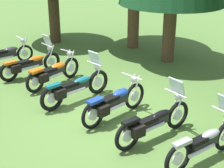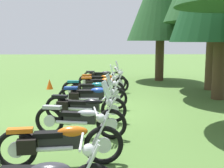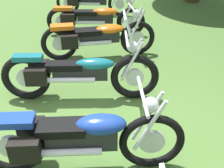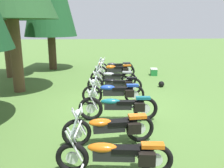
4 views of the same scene
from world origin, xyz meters
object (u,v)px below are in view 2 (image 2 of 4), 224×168
motorcycle_1 (102,79)px  motorcycle_3 (92,88)px  motorcycle_4 (91,96)px  motorcycle_0 (102,76)px  motorcycle_6 (81,118)px  motorcycle_7 (59,142)px  traffic_cone (50,84)px  motorcycle_2 (102,83)px  motorcycle_5 (84,106)px

motorcycle_1 → motorcycle_3: size_ratio=0.95×
motorcycle_1 → motorcycle_4: motorcycle_1 is taller
motorcycle_0 → motorcycle_3: motorcycle_3 is taller
motorcycle_0 → motorcycle_6: 8.52m
motorcycle_0 → motorcycle_6: size_ratio=0.96×
motorcycle_7 → traffic_cone: 8.67m
motorcycle_2 → motorcycle_7: 7.33m
motorcycle_1 → traffic_cone: 2.50m
motorcycle_2 → motorcycle_1: bearing=85.7°
motorcycle_5 → motorcycle_7: size_ratio=1.03×
motorcycle_5 → motorcycle_6: motorcycle_5 is taller
motorcycle_4 → traffic_cone: motorcycle_4 is taller
motorcycle_2 → motorcycle_3: size_ratio=0.94×
motorcycle_0 → motorcycle_1: size_ratio=0.91×
motorcycle_2 → motorcycle_7: motorcycle_7 is taller
motorcycle_0 → motorcycle_3: 4.30m
motorcycle_7 → traffic_cone: bearing=95.4°
motorcycle_4 → motorcycle_0: bearing=89.2°
motorcycle_4 → motorcycle_1: bearing=87.9°
motorcycle_3 → motorcycle_7: size_ratio=1.07×
motorcycle_5 → motorcycle_7: motorcycle_5 is taller
motorcycle_2 → motorcycle_4: bearing=-101.2°
motorcycle_4 → motorcycle_6: bearing=-90.3°
motorcycle_7 → motorcycle_4: bearing=78.3°
motorcycle_3 → traffic_cone: motorcycle_3 is taller
motorcycle_5 → traffic_cone: bearing=119.8°
motorcycle_4 → traffic_cone: 4.71m
motorcycle_7 → motorcycle_5: bearing=78.6°
motorcycle_1 → motorcycle_7: size_ratio=1.02×
motorcycle_2 → traffic_cone: bearing=149.6°
motorcycle_2 → motorcycle_5: motorcycle_5 is taller
motorcycle_0 → motorcycle_1: motorcycle_1 is taller
motorcycle_0 → motorcycle_7: motorcycle_7 is taller
traffic_cone → motorcycle_3: bearing=38.8°
motorcycle_3 → motorcycle_5: bearing=-88.4°
motorcycle_0 → motorcycle_5: motorcycle_5 is taller
motorcycle_2 → motorcycle_7: bearing=-100.6°
motorcycle_3 → motorcycle_4: (1.50, 0.02, 0.01)m
motorcycle_4 → motorcycle_5: bearing=-93.8°
motorcycle_1 → traffic_cone: motorcycle_1 is taller
motorcycle_6 → motorcycle_3: bearing=100.2°
motorcycle_2 → motorcycle_6: bearing=-99.4°
motorcycle_0 → motorcycle_2: (2.81, 0.03, 0.01)m
motorcycle_3 → motorcycle_4: bearing=-85.1°
motorcycle_0 → traffic_cone: motorcycle_0 is taller
motorcycle_1 → motorcycle_7: (8.53, -0.71, 0.02)m
motorcycle_7 → motorcycle_2: bearing=77.9°
motorcycle_6 → motorcycle_1: bearing=97.9°
motorcycle_1 → motorcycle_5: 5.62m
motorcycle_0 → motorcycle_4: bearing=-82.8°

